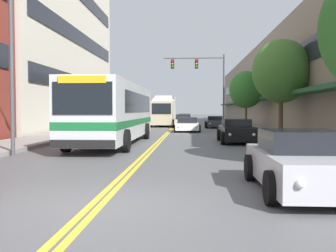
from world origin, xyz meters
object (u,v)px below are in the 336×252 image
car_dark_grey_parked_right_far (215,122)px  street_tree_right_mid (281,71)px  car_beige_parked_left_mid (118,125)px  car_white_moving_third (187,125)px  street_lamp_left_near (19,34)px  car_silver_parked_right_foreground (303,163)px  car_black_parked_right_mid (236,131)px  car_navy_moving_second (185,118)px  box_truck (164,111)px  street_tree_right_far (246,90)px  car_slate_blue_parked_left_far (133,121)px  car_champagne_moving_lead (183,121)px  traffic_signal_mast (204,76)px  city_bus (115,111)px  fire_hydrant (292,139)px

car_dark_grey_parked_right_far → street_tree_right_mid: 15.68m
car_beige_parked_left_mid → car_white_moving_third: size_ratio=0.91×
street_lamp_left_near → street_tree_right_mid: size_ratio=1.33×
car_silver_parked_right_foreground → car_black_parked_right_mid: bearing=89.5°
car_navy_moving_second → box_truck: (-2.21, -12.62, 1.11)m
box_truck → street_tree_right_far: 11.75m
box_truck → car_slate_blue_parked_left_far: bearing=-138.1°
car_champagne_moving_lead → traffic_signal_mast: bearing=-23.7°
city_bus → car_navy_moving_second: (3.28, 35.38, -1.16)m
car_slate_blue_parked_left_far → traffic_signal_mast: size_ratio=0.61×
traffic_signal_mast → street_tree_right_far: 5.46m
car_silver_parked_right_foreground → car_white_moving_third: (-2.75, 23.74, -0.06)m
city_bus → car_beige_parked_left_mid: (-2.07, 11.45, -1.23)m
car_champagne_moving_lead → box_truck: size_ratio=0.65×
traffic_signal_mast → fire_hydrant: bearing=-83.2°
city_bus → street_lamp_left_near: size_ratio=1.52×
street_tree_right_mid → car_silver_parked_right_foreground: bearing=-101.7°
street_lamp_left_near → box_truck: bearing=82.4°
car_navy_moving_second → street_tree_right_mid: size_ratio=0.80×
car_champagne_moving_lead → box_truck: 4.42m
car_champagne_moving_lead → box_truck: bearing=122.3°
car_navy_moving_second → car_dark_grey_parked_right_far: bearing=-78.5°
car_white_moving_third → street_tree_right_far: (5.35, 2.47, 3.14)m
car_dark_grey_parked_right_far → car_slate_blue_parked_left_far: bearing=173.3°
car_champagne_moving_lead → car_navy_moving_second: bearing=90.3°
car_white_moving_third → fire_hydrant: (4.39, -16.80, 0.06)m
car_silver_parked_right_foreground → car_dark_grey_parked_right_far: car_silver_parked_right_foreground is taller
traffic_signal_mast → street_lamp_left_near: size_ratio=0.92×
car_beige_parked_left_mid → car_champagne_moving_lead: (5.42, 7.69, 0.08)m
traffic_signal_mast → fire_hydrant: traffic_signal_mast is taller
car_black_parked_right_mid → car_navy_moving_second: 34.45m
car_beige_parked_left_mid → car_navy_moving_second: car_navy_moving_second is taller
car_black_parked_right_mid → fire_hydrant: size_ratio=4.84×
car_slate_blue_parked_left_far → street_tree_right_far: street_tree_right_far is taller
car_navy_moving_second → box_truck: bearing=-99.9°
city_bus → car_white_moving_third: city_bus is taller
car_black_parked_right_mid → street_lamp_left_near: street_lamp_left_near is taller
car_black_parked_right_mid → street_tree_right_mid: bearing=42.7°
car_beige_parked_left_mid → car_black_parked_right_mid: bearing=-49.8°
car_silver_parked_right_foreground → car_champagne_moving_lead: size_ratio=0.87×
car_slate_blue_parked_left_far → fire_hydrant: car_slate_blue_parked_left_far is taller
street_lamp_left_near → car_beige_parked_left_mid: bearing=87.9°
car_navy_moving_second → street_tree_right_mid: (6.55, -31.38, 3.64)m
car_slate_blue_parked_left_far → car_white_moving_third: bearing=-53.0°
street_tree_right_mid → car_navy_moving_second: bearing=101.8°
car_silver_parked_right_foreground → car_navy_moving_second: 47.21m
box_truck → fire_hydrant: bearing=-75.4°
car_white_moving_third → street_tree_right_mid: 10.68m
car_slate_blue_parked_left_far → street_tree_right_far: size_ratio=0.88×
car_beige_parked_left_mid → box_truck: box_truck is taller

